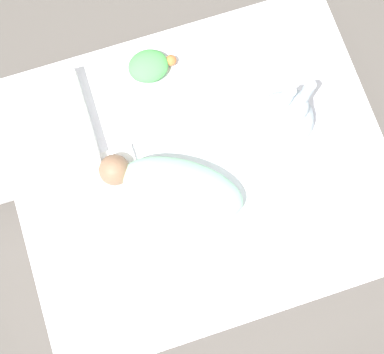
% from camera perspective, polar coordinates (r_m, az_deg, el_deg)
% --- Properties ---
extents(ground_plane, '(12.00, 12.00, 0.00)m').
position_cam_1_polar(ground_plane, '(1.99, 0.92, -0.27)').
color(ground_plane, '#514C47').
extents(bed_mattress, '(1.27, 1.06, 0.18)m').
position_cam_1_polar(bed_mattress, '(1.91, 0.96, 0.31)').
color(bed_mattress, white).
rests_on(bed_mattress, ground_plane).
extents(burp_cloth, '(0.20, 0.15, 0.02)m').
position_cam_1_polar(burp_cloth, '(1.83, -8.88, 0.44)').
color(burp_cloth, white).
rests_on(burp_cloth, bed_mattress).
extents(swaddled_baby, '(0.47, 0.39, 0.13)m').
position_cam_1_polar(swaddled_baby, '(1.74, -1.82, -1.05)').
color(swaddled_baby, '#99D6B2').
rests_on(swaddled_baby, bed_mattress).
extents(pillow, '(0.39, 0.38, 0.07)m').
position_cam_1_polar(pillow, '(1.89, -16.49, 4.32)').
color(pillow, white).
rests_on(pillow, bed_mattress).
extents(bunny_plush, '(0.20, 0.20, 0.38)m').
position_cam_1_polar(bunny_plush, '(1.77, 9.91, 6.21)').
color(bunny_plush, silver).
rests_on(bunny_plush, bed_mattress).
extents(turtle_plush, '(0.17, 0.12, 0.07)m').
position_cam_1_polar(turtle_plush, '(1.91, -4.57, 11.74)').
color(turtle_plush, '#51B756').
rests_on(turtle_plush, bed_mattress).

